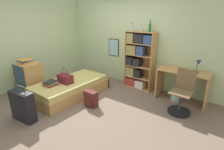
{
  "coord_description": "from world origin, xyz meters",
  "views": [
    {
      "loc": [
        2.81,
        -2.74,
        2.02
      ],
      "look_at": [
        0.56,
        0.2,
        0.75
      ],
      "focal_mm": 28.0,
      "sensor_mm": 36.0,
      "label": 1
    }
  ],
  "objects_px": {
    "suitcase": "(23,106)",
    "desk_chair": "(181,99)",
    "bottle_green": "(133,28)",
    "backpack": "(91,99)",
    "waste_bin": "(176,95)",
    "handbag": "(65,78)",
    "magazine_pile_on_dresser": "(25,61)",
    "bottle_clear": "(150,28)",
    "dresser": "(29,78)",
    "bookcase": "(138,60)",
    "desk_lamp": "(199,63)",
    "book_stack_on_bed": "(51,83)",
    "bottle_brown": "(142,29)",
    "bed": "(72,87)",
    "desk": "(183,80)"
  },
  "relations": [
    {
      "from": "dresser",
      "to": "bottle_clear",
      "type": "relative_size",
      "value": 2.89
    },
    {
      "from": "waste_bin",
      "to": "bed",
      "type": "bearing_deg",
      "value": -149.92
    },
    {
      "from": "desk_chair",
      "to": "waste_bin",
      "type": "xyz_separation_m",
      "value": [
        -0.25,
        0.52,
        -0.16
      ]
    },
    {
      "from": "book_stack_on_bed",
      "to": "waste_bin",
      "type": "height_order",
      "value": "book_stack_on_bed"
    },
    {
      "from": "bottle_clear",
      "to": "backpack",
      "type": "height_order",
      "value": "bottle_clear"
    },
    {
      "from": "bottle_clear",
      "to": "backpack",
      "type": "bearing_deg",
      "value": -108.24
    },
    {
      "from": "handbag",
      "to": "bottle_clear",
      "type": "bearing_deg",
      "value": 51.1
    },
    {
      "from": "bottle_green",
      "to": "desk_chair",
      "type": "distance_m",
      "value": 2.25
    },
    {
      "from": "suitcase",
      "to": "bookcase",
      "type": "xyz_separation_m",
      "value": [
        0.93,
        2.9,
        0.52
      ]
    },
    {
      "from": "suitcase",
      "to": "bookcase",
      "type": "relative_size",
      "value": 0.47
    },
    {
      "from": "bed",
      "to": "suitcase",
      "type": "height_order",
      "value": "suitcase"
    },
    {
      "from": "desk_lamp",
      "to": "book_stack_on_bed",
      "type": "bearing_deg",
      "value": -144.71
    },
    {
      "from": "dresser",
      "to": "bookcase",
      "type": "distance_m",
      "value": 3.0
    },
    {
      "from": "magazine_pile_on_dresser",
      "to": "suitcase",
      "type": "bearing_deg",
      "value": -32.98
    },
    {
      "from": "handbag",
      "to": "desk_lamp",
      "type": "distance_m",
      "value": 3.2
    },
    {
      "from": "book_stack_on_bed",
      "to": "bookcase",
      "type": "height_order",
      "value": "bookcase"
    },
    {
      "from": "dresser",
      "to": "bottle_green",
      "type": "height_order",
      "value": "bottle_green"
    },
    {
      "from": "bottle_clear",
      "to": "desk_lamp",
      "type": "distance_m",
      "value": 1.48
    },
    {
      "from": "desk_lamp",
      "to": "desk_chair",
      "type": "xyz_separation_m",
      "value": [
        -0.12,
        -0.64,
        -0.69
      ]
    },
    {
      "from": "desk_chair",
      "to": "waste_bin",
      "type": "height_order",
      "value": "desk_chair"
    },
    {
      "from": "book_stack_on_bed",
      "to": "bottle_brown",
      "type": "bearing_deg",
      "value": 56.74
    },
    {
      "from": "handbag",
      "to": "waste_bin",
      "type": "distance_m",
      "value": 2.81
    },
    {
      "from": "suitcase",
      "to": "desk_chair",
      "type": "distance_m",
      "value": 3.28
    },
    {
      "from": "magazine_pile_on_dresser",
      "to": "bottle_brown",
      "type": "distance_m",
      "value": 3.14
    },
    {
      "from": "handbag",
      "to": "backpack",
      "type": "height_order",
      "value": "handbag"
    },
    {
      "from": "suitcase",
      "to": "desk",
      "type": "xyz_separation_m",
      "value": [
        2.24,
        2.8,
        0.22
      ]
    },
    {
      "from": "desk",
      "to": "backpack",
      "type": "relative_size",
      "value": 3.16
    },
    {
      "from": "bookcase",
      "to": "bottle_green",
      "type": "xyz_separation_m",
      "value": [
        -0.18,
        -0.04,
        0.86
      ]
    },
    {
      "from": "suitcase",
      "to": "desk_lamp",
      "type": "bearing_deg",
      "value": 48.64
    },
    {
      "from": "dresser",
      "to": "backpack",
      "type": "distance_m",
      "value": 1.89
    },
    {
      "from": "suitcase",
      "to": "waste_bin",
      "type": "height_order",
      "value": "suitcase"
    },
    {
      "from": "bottle_clear",
      "to": "handbag",
      "type": "bearing_deg",
      "value": -128.9
    },
    {
      "from": "bottle_green",
      "to": "backpack",
      "type": "relative_size",
      "value": 0.59
    },
    {
      "from": "suitcase",
      "to": "handbag",
      "type": "bearing_deg",
      "value": 97.71
    },
    {
      "from": "dresser",
      "to": "desk",
      "type": "relative_size",
      "value": 0.72
    },
    {
      "from": "suitcase",
      "to": "desk_chair",
      "type": "relative_size",
      "value": 0.79
    },
    {
      "from": "desk_lamp",
      "to": "backpack",
      "type": "bearing_deg",
      "value": -138.48
    },
    {
      "from": "magazine_pile_on_dresser",
      "to": "bookcase",
      "type": "bearing_deg",
      "value": 45.73
    },
    {
      "from": "bed",
      "to": "desk_lamp",
      "type": "height_order",
      "value": "desk_lamp"
    },
    {
      "from": "magazine_pile_on_dresser",
      "to": "bookcase",
      "type": "relative_size",
      "value": 0.23
    },
    {
      "from": "handbag",
      "to": "magazine_pile_on_dresser",
      "type": "height_order",
      "value": "magazine_pile_on_dresser"
    },
    {
      "from": "waste_bin",
      "to": "dresser",
      "type": "bearing_deg",
      "value": -149.08
    },
    {
      "from": "desk_chair",
      "to": "dresser",
      "type": "bearing_deg",
      "value": -157.66
    },
    {
      "from": "bottle_clear",
      "to": "desk_chair",
      "type": "height_order",
      "value": "bottle_clear"
    },
    {
      "from": "desk_chair",
      "to": "handbag",
      "type": "bearing_deg",
      "value": -158.03
    },
    {
      "from": "bed",
      "to": "desk_lamp",
      "type": "xyz_separation_m",
      "value": [
        2.7,
        1.47,
        0.8
      ]
    },
    {
      "from": "bottle_clear",
      "to": "bottle_green",
      "type": "bearing_deg",
      "value": -173.93
    },
    {
      "from": "book_stack_on_bed",
      "to": "waste_bin",
      "type": "bearing_deg",
      "value": 37.39
    },
    {
      "from": "magazine_pile_on_dresser",
      "to": "bed",
      "type": "bearing_deg",
      "value": 32.78
    },
    {
      "from": "dresser",
      "to": "bed",
      "type": "bearing_deg",
      "value": 32.9
    }
  ]
}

